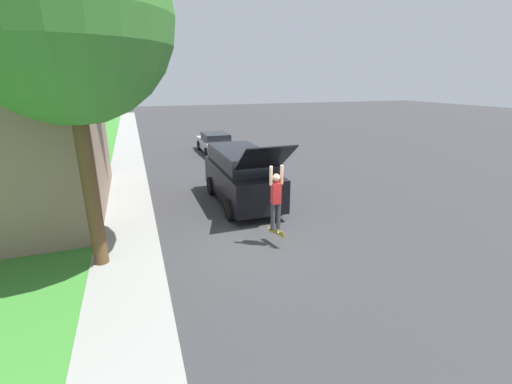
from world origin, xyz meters
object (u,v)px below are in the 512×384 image
(car_down_street, at_px, (215,143))
(skateboard, at_px, (275,232))
(skateboarder, at_px, (276,197))
(suv_parked, at_px, (242,175))
(lawn_tree_near, at_px, (63,15))

(car_down_street, distance_m, skateboard, 13.94)
(skateboarder, bearing_deg, car_down_street, 83.88)
(skateboarder, height_order, skateboard, skateboarder)
(suv_parked, relative_size, skateboard, 7.42)
(suv_parked, xyz_separation_m, skateboard, (-0.15, -3.78, -0.73))
(skateboarder, bearing_deg, suv_parked, 87.29)
(suv_parked, bearing_deg, lawn_tree_near, -145.24)
(suv_parked, distance_m, skateboarder, 3.87)
(skateboard, bearing_deg, suv_parked, 87.74)
(lawn_tree_near, distance_m, skateboard, 7.27)
(lawn_tree_near, relative_size, suv_parked, 1.47)
(suv_parked, xyz_separation_m, skateboarder, (-0.18, -3.85, 0.36))
(car_down_street, xyz_separation_m, skateboard, (-1.46, -13.86, -0.24))
(suv_parked, xyz_separation_m, car_down_street, (1.31, 10.08, -0.49))
(skateboarder, relative_size, skateboard, 2.51)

